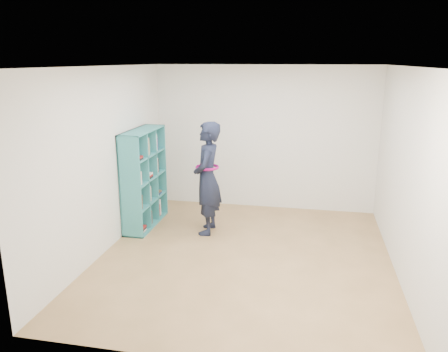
# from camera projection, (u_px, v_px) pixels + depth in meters

# --- Properties ---
(floor) EXTENTS (4.50, 4.50, 0.00)m
(floor) POSITION_uv_depth(u_px,v_px,m) (245.00, 257.00, 6.12)
(floor) COLOR olive
(floor) RESTS_ON ground
(ceiling) EXTENTS (4.50, 4.50, 0.00)m
(ceiling) POSITION_uv_depth(u_px,v_px,m) (247.00, 66.00, 5.45)
(ceiling) COLOR white
(ceiling) RESTS_ON wall_back
(wall_left) EXTENTS (0.02, 4.50, 2.60)m
(wall_left) POSITION_uv_depth(u_px,v_px,m) (106.00, 161.00, 6.16)
(wall_left) COLOR white
(wall_left) RESTS_ON floor
(wall_right) EXTENTS (0.02, 4.50, 2.60)m
(wall_right) POSITION_uv_depth(u_px,v_px,m) (405.00, 175.00, 5.40)
(wall_right) COLOR white
(wall_right) RESTS_ON floor
(wall_back) EXTENTS (4.00, 0.02, 2.60)m
(wall_back) POSITION_uv_depth(u_px,v_px,m) (264.00, 138.00, 7.91)
(wall_back) COLOR white
(wall_back) RESTS_ON floor
(wall_front) EXTENTS (4.00, 0.02, 2.60)m
(wall_front) POSITION_uv_depth(u_px,v_px,m) (205.00, 230.00, 3.65)
(wall_front) COLOR white
(wall_front) RESTS_ON floor
(bookshelf) EXTENTS (0.35, 1.20, 1.60)m
(bookshelf) POSITION_uv_depth(u_px,v_px,m) (143.00, 180.00, 7.15)
(bookshelf) COLOR teal
(bookshelf) RESTS_ON floor
(person) EXTENTS (0.46, 0.67, 1.78)m
(person) POSITION_uv_depth(u_px,v_px,m) (207.00, 178.00, 6.80)
(person) COLOR black
(person) RESTS_ON floor
(smartphone) EXTENTS (0.04, 0.10, 0.13)m
(smartphone) POSITION_uv_depth(u_px,v_px,m) (199.00, 169.00, 6.88)
(smartphone) COLOR silver
(smartphone) RESTS_ON person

